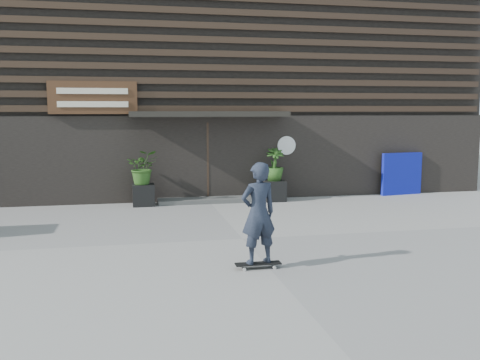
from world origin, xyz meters
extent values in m
plane|color=gray|center=(0.00, 0.00, 0.00)|extent=(80.00, 80.00, 0.00)
cube|color=#464644|center=(0.00, 4.60, 0.06)|extent=(3.00, 0.80, 0.12)
cube|color=black|center=(-1.90, 4.40, 0.30)|extent=(0.60, 0.60, 0.60)
imported|color=#2D591E|center=(-1.90, 4.40, 1.08)|extent=(0.86, 0.75, 0.96)
cube|color=black|center=(1.90, 4.40, 0.30)|extent=(0.60, 0.60, 0.60)
imported|color=#2D591E|center=(1.90, 4.40, 1.08)|extent=(0.54, 0.54, 0.96)
cube|color=#0C14A6|center=(6.15, 4.70, 0.66)|extent=(1.42, 0.32, 1.32)
cube|color=black|center=(0.00, 10.00, 4.00)|extent=(18.00, 10.00, 8.00)
cube|color=black|center=(0.00, 4.94, 1.25)|extent=(18.00, 0.12, 2.50)
cube|color=#38281E|center=(0.00, 4.88, 2.70)|extent=(17.60, 0.08, 0.18)
cube|color=#38281E|center=(0.00, 4.88, 3.09)|extent=(17.60, 0.08, 0.18)
cube|color=#38281E|center=(0.00, 4.88, 3.48)|extent=(17.60, 0.08, 0.18)
cube|color=#38281E|center=(0.00, 4.88, 3.88)|extent=(17.60, 0.08, 0.18)
cube|color=#38281E|center=(0.00, 4.88, 4.27)|extent=(17.60, 0.08, 0.18)
cube|color=#38281E|center=(0.00, 4.88, 4.66)|extent=(17.60, 0.08, 0.18)
cube|color=#38281E|center=(0.00, 4.88, 5.05)|extent=(17.60, 0.08, 0.18)
cube|color=#38281E|center=(0.00, 4.88, 5.45)|extent=(17.60, 0.08, 0.18)
cube|color=black|center=(0.00, 4.50, 2.55)|extent=(4.50, 1.00, 0.15)
cube|color=black|center=(0.00, 5.10, 1.15)|extent=(2.40, 0.30, 2.30)
cube|color=#38281E|center=(0.00, 4.92, 1.15)|extent=(0.06, 0.10, 2.30)
cube|color=#472B19|center=(-3.20, 4.80, 3.00)|extent=(2.40, 0.10, 0.90)
cube|color=beige|center=(-3.20, 4.73, 3.18)|extent=(1.90, 0.02, 0.16)
cube|color=beige|center=(-3.20, 4.73, 2.82)|extent=(1.90, 0.02, 0.16)
cylinder|color=white|center=(2.40, 4.86, 1.60)|extent=(0.56, 0.03, 0.56)
cube|color=black|center=(-0.19, -2.11, 0.09)|extent=(0.78, 0.20, 0.02)
cylinder|color=#B8B7B2|center=(-0.45, -2.21, 0.03)|extent=(0.06, 0.03, 0.06)
cylinder|color=beige|center=(-0.45, -2.01, 0.03)|extent=(0.06, 0.03, 0.06)
cylinder|color=beige|center=(0.07, -2.21, 0.03)|extent=(0.06, 0.03, 0.06)
cylinder|color=#A6A7A2|center=(0.07, -2.01, 0.03)|extent=(0.06, 0.03, 0.06)
imported|color=#1B2231|center=(-0.19, -2.11, 0.95)|extent=(0.70, 0.54, 1.71)
camera|label=1|loc=(-2.28, -10.61, 2.66)|focal=39.96mm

